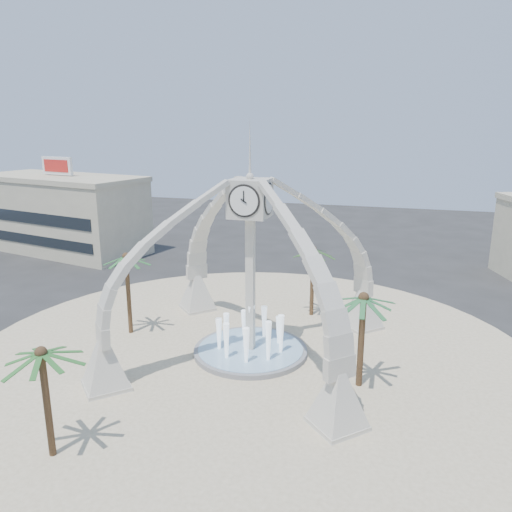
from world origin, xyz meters
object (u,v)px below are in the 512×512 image
(palm_north, at_px, (313,250))
(palm_south, at_px, (41,354))
(clock_tower, at_px, (250,265))
(palm_west, at_px, (126,258))
(palm_east, at_px, (364,299))
(fountain, at_px, (251,350))

(palm_north, xyz_separation_m, palm_south, (-8.65, -22.08, -0.30))
(clock_tower, distance_m, palm_west, 10.03)
(clock_tower, height_order, palm_east, clock_tower)
(fountain, relative_size, palm_west, 1.17)
(palm_west, distance_m, palm_north, 14.93)
(palm_west, distance_m, palm_south, 14.89)
(palm_south, bearing_deg, palm_west, 105.94)
(palm_east, relative_size, palm_west, 0.96)
(clock_tower, relative_size, palm_north, 2.77)
(fountain, bearing_deg, clock_tower, -90.00)
(clock_tower, distance_m, palm_east, 8.16)
(palm_north, bearing_deg, fountain, -107.78)
(fountain, bearing_deg, palm_south, -113.58)
(clock_tower, bearing_deg, palm_east, -16.89)
(palm_east, bearing_deg, clock_tower, 163.11)
(palm_east, height_order, palm_north, palm_east)
(clock_tower, bearing_deg, palm_west, 175.56)
(palm_north, relative_size, palm_south, 1.05)
(palm_east, xyz_separation_m, palm_west, (-17.76, 3.13, 0.35))
(palm_west, bearing_deg, fountain, -4.44)
(clock_tower, xyz_separation_m, fountain, (0.00, 0.00, -6.20))
(palm_west, bearing_deg, clock_tower, -4.44)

